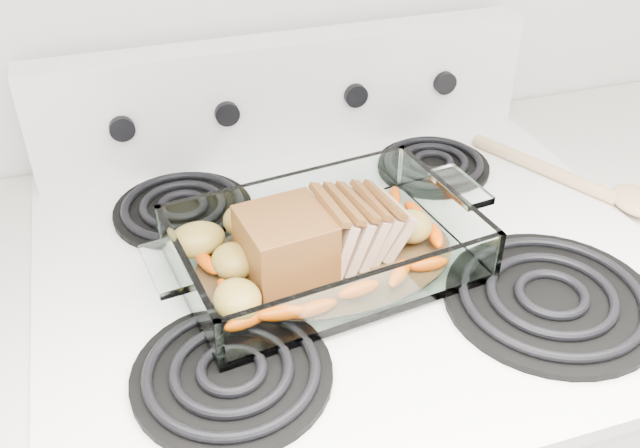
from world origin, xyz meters
name	(u,v)px	position (x,y,z in m)	size (l,w,h in m)	color
baking_dish	(325,253)	(-0.04, 1.63, 0.96)	(0.35, 0.23, 0.07)	white
pork_roast	(309,238)	(-0.06, 1.63, 0.99)	(0.20, 0.10, 0.08)	brown
roast_vegetables	(314,232)	(-0.05, 1.67, 0.97)	(0.33, 0.18, 0.04)	#D04704
wooden_spoon	(594,186)	(0.38, 1.68, 0.94)	(0.17, 0.28, 0.02)	#E0B98B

